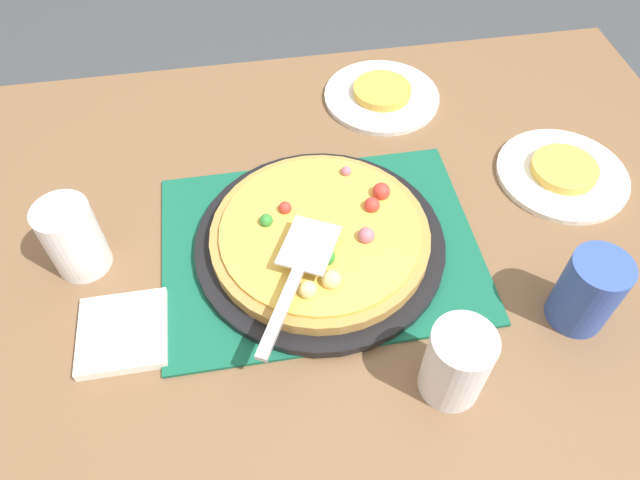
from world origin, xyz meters
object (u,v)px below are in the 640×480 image
(cup_far, at_px, (588,291))
(served_slice_left, at_px, (382,91))
(pizza, at_px, (321,235))
(cup_corner, at_px, (456,363))
(cup_near, at_px, (73,238))
(plate_far_right, at_px, (562,174))
(pizza_server, at_px, (298,272))
(pizza_pan, at_px, (320,243))
(served_slice_right, at_px, (564,169))
(napkin_stack, at_px, (123,332))
(plate_near_left, at_px, (382,96))

(cup_far, bearing_deg, served_slice_left, -72.99)
(pizza, xyz_separation_m, cup_corner, (-0.13, 0.25, 0.03))
(cup_corner, bearing_deg, cup_near, -30.07)
(cup_far, bearing_deg, pizza, -27.75)
(cup_far, height_order, cup_corner, same)
(pizza, height_order, cup_far, cup_far)
(plate_far_right, xyz_separation_m, pizza_server, (0.48, 0.17, 0.06))
(pizza_pan, xyz_separation_m, pizza_server, (0.05, 0.09, 0.06))
(plate_far_right, height_order, cup_far, cup_far)
(served_slice_right, height_order, cup_near, cup_near)
(plate_far_right, relative_size, napkin_stack, 1.83)
(cup_far, distance_m, cup_corner, 0.22)
(cup_near, xyz_separation_m, cup_far, (-0.69, 0.21, 0.00))
(plate_far_right, bearing_deg, napkin_stack, 14.71)
(served_slice_right, xyz_separation_m, napkin_stack, (0.72, 0.19, -0.01))
(served_slice_right, distance_m, cup_corner, 0.45)
(pizza_server, bearing_deg, plate_far_right, -160.26)
(pizza, xyz_separation_m, served_slice_right, (-0.43, -0.09, -0.02))
(cup_far, height_order, pizza_server, cup_far)
(plate_near_left, xyz_separation_m, plate_far_right, (-0.26, 0.26, 0.00))
(served_slice_left, relative_size, cup_far, 0.92)
(served_slice_right, relative_size, pizza_server, 0.49)
(plate_near_left, distance_m, pizza_server, 0.48)
(pizza_pan, xyz_separation_m, served_slice_right, (-0.43, -0.08, 0.01))
(served_slice_left, bearing_deg, napkin_stack, 43.54)
(plate_far_right, bearing_deg, cup_corner, 47.66)
(plate_near_left, xyz_separation_m, cup_far, (-0.16, 0.52, 0.06))
(plate_far_right, bearing_deg, pizza, 11.21)
(pizza_pan, relative_size, napkin_stack, 3.17)
(served_slice_left, bearing_deg, cup_far, 107.01)
(served_slice_right, bearing_deg, pizza, 11.21)
(pizza, distance_m, served_slice_left, 0.38)
(pizza, height_order, cup_corner, cup_corner)
(plate_far_right, bearing_deg, cup_far, 69.56)
(served_slice_left, xyz_separation_m, cup_corner, (0.05, 0.59, 0.04))
(cup_far, bearing_deg, served_slice_right, -110.44)
(served_slice_right, relative_size, napkin_stack, 0.92)
(pizza_server, bearing_deg, cup_near, -20.80)
(cup_near, distance_m, pizza_server, 0.33)
(pizza, bearing_deg, pizza_pan, -42.97)
(plate_near_left, distance_m, plate_far_right, 0.36)
(pizza, xyz_separation_m, napkin_stack, (0.29, 0.10, -0.03))
(pizza_server, height_order, napkin_stack, pizza_server)
(plate_near_left, height_order, cup_corner, cup_corner)
(plate_near_left, distance_m, napkin_stack, 0.65)
(plate_far_right, distance_m, cup_corner, 0.45)
(pizza, height_order, cup_near, cup_near)
(pizza_pan, xyz_separation_m, pizza, (-0.00, 0.00, 0.02))
(cup_far, bearing_deg, cup_corner, 19.32)
(napkin_stack, bearing_deg, cup_near, -65.31)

